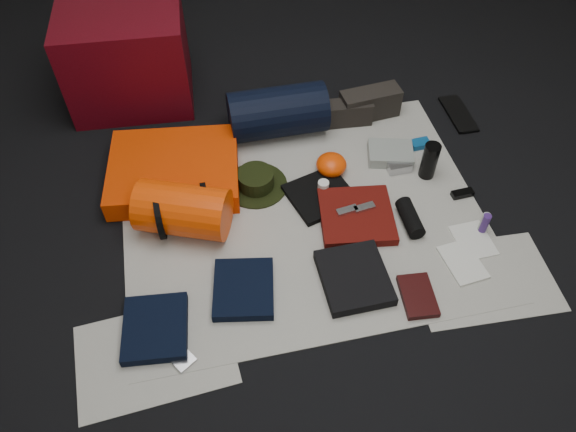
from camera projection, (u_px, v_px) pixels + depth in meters
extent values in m
cube|color=black|center=(303.00, 216.00, 2.55)|extent=(4.50, 4.50, 0.02)
cube|color=beige|center=(303.00, 214.00, 2.54)|extent=(1.60, 1.30, 0.01)
cube|color=beige|center=(155.00, 354.00, 2.11)|extent=(0.61, 0.44, 0.00)
cube|color=beige|center=(483.00, 279.00, 2.32)|extent=(0.60, 0.43, 0.00)
cube|color=#52060F|center=(127.00, 56.00, 2.89)|extent=(0.64, 0.55, 0.51)
cube|color=#EE3902|center=(174.00, 171.00, 2.64)|extent=(0.66, 0.56, 0.11)
cylinder|color=#F53E04|center=(183.00, 210.00, 2.41)|extent=(0.45, 0.36, 0.23)
cylinder|color=black|center=(160.00, 215.00, 2.40)|extent=(0.02, 0.22, 0.22)
cylinder|color=black|center=(206.00, 207.00, 2.42)|extent=(0.03, 0.22, 0.22)
cylinder|color=black|center=(278.00, 112.00, 2.80)|extent=(0.48, 0.25, 0.25)
cylinder|color=black|center=(256.00, 185.00, 2.65)|extent=(0.34, 0.34, 0.01)
cylinder|color=black|center=(256.00, 179.00, 2.62)|extent=(0.17, 0.17, 0.07)
cube|color=black|center=(347.00, 113.00, 2.89)|extent=(0.26, 0.11, 0.13)
cube|color=black|center=(370.00, 104.00, 2.92)|extent=(0.32, 0.15, 0.15)
cube|color=black|center=(462.00, 116.00, 2.97)|extent=(0.10, 0.25, 0.01)
cube|color=black|center=(458.00, 114.00, 2.98)|extent=(0.11, 0.29, 0.02)
cube|color=black|center=(155.00, 328.00, 2.15)|extent=(0.27, 0.30, 0.04)
cube|color=black|center=(244.00, 289.00, 2.26)|extent=(0.29, 0.31, 0.04)
cube|color=black|center=(354.00, 278.00, 2.29)|extent=(0.27, 0.31, 0.05)
cube|color=black|center=(321.00, 195.00, 2.60)|extent=(0.34, 0.33, 0.03)
cube|color=#580E09|center=(356.00, 216.00, 2.50)|extent=(0.36, 0.36, 0.04)
ellipsoid|color=#F53E04|center=(331.00, 165.00, 2.67)|extent=(0.18, 0.18, 0.10)
cube|color=gray|center=(390.00, 154.00, 2.75)|extent=(0.25, 0.21, 0.05)
cylinder|color=black|center=(430.00, 161.00, 2.63)|extent=(0.09, 0.09, 0.19)
cylinder|color=black|center=(410.00, 218.00, 2.48)|extent=(0.07, 0.19, 0.07)
cube|color=#ADAEB2|center=(399.00, 167.00, 2.70)|extent=(0.11, 0.07, 0.05)
cube|color=#0D4D84|center=(420.00, 144.00, 2.81)|extent=(0.10, 0.07, 0.03)
cylinder|color=#3F216A|center=(485.00, 224.00, 2.44)|extent=(0.04, 0.04, 0.10)
cylinder|color=#AAAFAA|center=(484.00, 223.00, 2.44)|extent=(0.04, 0.04, 0.10)
cube|color=black|center=(418.00, 296.00, 2.25)|extent=(0.15, 0.21, 0.03)
cube|color=silver|center=(463.00, 262.00, 2.36)|extent=(0.16, 0.22, 0.01)
cube|color=silver|center=(473.00, 240.00, 2.44)|extent=(0.16, 0.20, 0.01)
cube|color=black|center=(462.00, 194.00, 2.60)|extent=(0.10, 0.05, 0.03)
cube|color=#ADAEB2|center=(183.00, 360.00, 2.08)|extent=(0.10, 0.10, 0.01)
cylinder|color=white|center=(323.00, 185.00, 2.59)|extent=(0.05, 0.05, 0.04)
cube|color=#ADAEB2|center=(347.00, 210.00, 2.49)|extent=(0.10, 0.05, 0.01)
cube|color=#ADAEB2|center=(364.00, 207.00, 2.50)|extent=(0.10, 0.05, 0.01)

